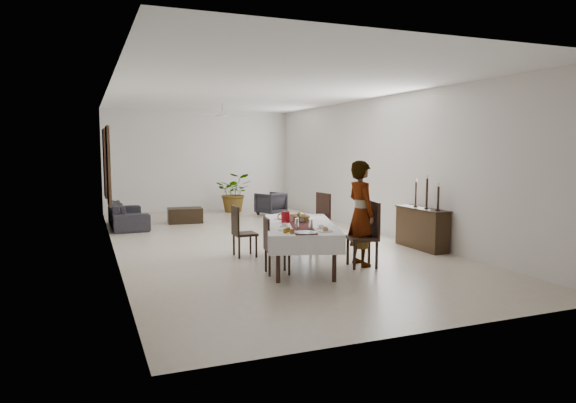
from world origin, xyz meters
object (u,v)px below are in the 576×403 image
Objects in this scene: dining_table_top at (300,225)px; sideboard_body at (422,229)px; red_pitcher at (285,217)px; sofa at (128,215)px; woman at (361,213)px.

sideboard_body is (2.87, 0.49, -0.30)m from dining_table_top.
sofa is at bearing 112.28° from red_pitcher.
sideboard_body is (1.87, 0.83, -0.51)m from woman.
dining_table_top is at bearing 70.02° from woman.
sofa is (-5.27, 5.13, -0.08)m from sideboard_body.
red_pitcher is at bearing 149.04° from dining_table_top.
sofa is at bearing 28.44° from woman.
sofa is (-3.40, 5.96, -0.59)m from woman.
sideboard_body is at bearing -135.16° from sofa.
dining_table_top is 1.28× the size of woman.
sideboard_body is (3.05, 0.28, -0.43)m from red_pitcher.
dining_table_top is 12.00× the size of red_pitcher.
dining_table_top is 1.75× the size of sideboard_body.
sideboard_body is at bearing 27.67° from dining_table_top.
red_pitcher is 0.11× the size of woman.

